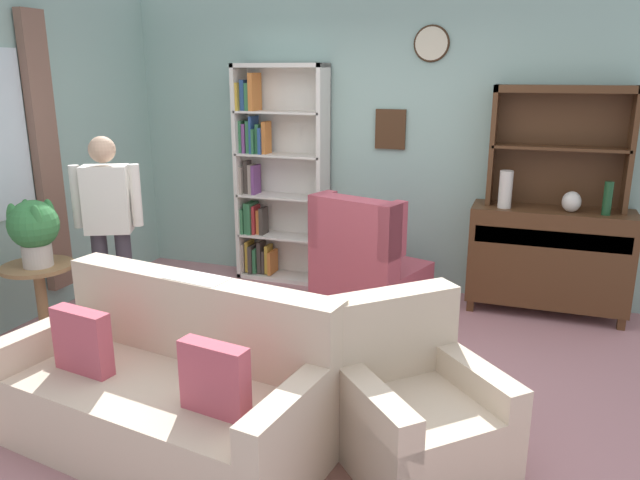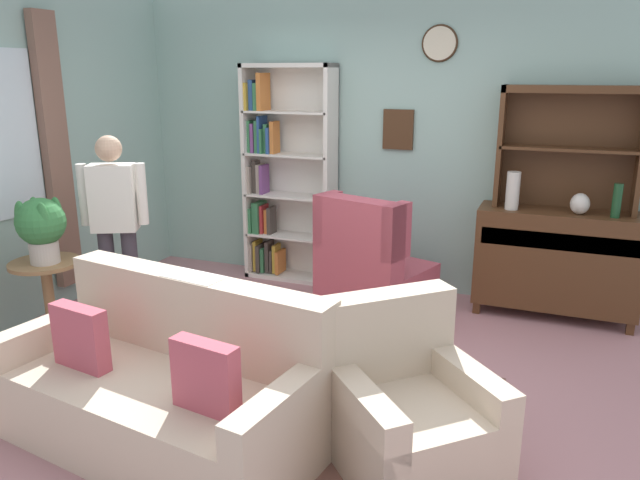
# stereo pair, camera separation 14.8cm
# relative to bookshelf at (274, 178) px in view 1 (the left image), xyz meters

# --- Properties ---
(ground_plane) EXTENTS (5.40, 4.60, 0.02)m
(ground_plane) POSITION_rel_bookshelf_xyz_m (1.00, -1.94, -1.03)
(ground_plane) COLOR #B27A7F
(wall_back) EXTENTS (5.00, 0.09, 2.80)m
(wall_back) POSITION_rel_bookshelf_xyz_m (1.00, 0.19, 0.38)
(wall_back) COLOR #93B7AD
(wall_back) RESTS_ON ground_plane
(area_rug) EXTENTS (2.25, 1.71, 0.01)m
(area_rug) POSITION_rel_bookshelf_xyz_m (1.20, -2.24, -1.02)
(area_rug) COLOR brown
(area_rug) RESTS_ON ground_plane
(bookshelf) EXTENTS (0.90, 0.30, 2.10)m
(bookshelf) POSITION_rel_bookshelf_xyz_m (0.00, 0.00, 0.00)
(bookshelf) COLOR silver
(bookshelf) RESTS_ON ground_plane
(sideboard) EXTENTS (1.30, 0.45, 0.92)m
(sideboard) POSITION_rel_bookshelf_xyz_m (2.57, -0.08, -0.51)
(sideboard) COLOR #4C2D19
(sideboard) RESTS_ON ground_plane
(sideboard_hutch) EXTENTS (1.10, 0.26, 1.00)m
(sideboard_hutch) POSITION_rel_bookshelf_xyz_m (2.57, 0.02, 0.54)
(sideboard_hutch) COLOR #4C2D19
(sideboard_hutch) RESTS_ON sideboard
(vase_tall) EXTENTS (0.11, 0.11, 0.31)m
(vase_tall) POSITION_rel_bookshelf_xyz_m (2.18, -0.17, 0.06)
(vase_tall) COLOR beige
(vase_tall) RESTS_ON sideboard
(vase_round) EXTENTS (0.15, 0.15, 0.17)m
(vase_round) POSITION_rel_bookshelf_xyz_m (2.70, -0.15, -0.02)
(vase_round) COLOR beige
(vase_round) RESTS_ON sideboard
(bottle_wine) EXTENTS (0.07, 0.07, 0.27)m
(bottle_wine) POSITION_rel_bookshelf_xyz_m (2.96, -0.17, 0.03)
(bottle_wine) COLOR #194223
(bottle_wine) RESTS_ON sideboard
(couch_floral) EXTENTS (1.90, 1.10, 0.90)m
(couch_floral) POSITION_rel_bookshelf_xyz_m (0.61, -2.83, -0.71)
(couch_floral) COLOR beige
(couch_floral) RESTS_ON ground_plane
(armchair_floral) EXTENTS (1.08, 1.08, 0.88)m
(armchair_floral) POSITION_rel_bookshelf_xyz_m (1.91, -2.53, -0.73)
(armchair_floral) COLOR beige
(armchair_floral) RESTS_ON ground_plane
(wingback_chair) EXTENTS (0.99, 1.00, 1.05)m
(wingback_chair) POSITION_rel_bookshelf_xyz_m (1.12, -0.64, -0.64)
(wingback_chair) COLOR #B74C5B
(wingback_chair) RESTS_ON ground_plane
(plant_stand) EXTENTS (0.52, 0.52, 0.64)m
(plant_stand) POSITION_rel_bookshelf_xyz_m (-1.03, -2.04, -0.63)
(plant_stand) COLOR #997047
(plant_stand) RESTS_ON ground_plane
(potted_plant_large) EXTENTS (0.36, 0.36, 0.49)m
(potted_plant_large) POSITION_rel_bookshelf_xyz_m (-1.00, -2.06, -0.09)
(potted_plant_large) COLOR beige
(potted_plant_large) RESTS_ON plant_stand
(potted_plant_small) EXTENTS (0.20, 0.20, 0.27)m
(potted_plant_small) POSITION_rel_bookshelf_xyz_m (-0.88, -1.63, -0.86)
(potted_plant_small) COLOR beige
(potted_plant_small) RESTS_ON ground_plane
(person_reading) EXTENTS (0.50, 0.33, 1.56)m
(person_reading) POSITION_rel_bookshelf_xyz_m (-0.68, -1.64, -0.11)
(person_reading) COLOR #38333D
(person_reading) RESTS_ON ground_plane
(coffee_table) EXTENTS (0.80, 0.50, 0.42)m
(coffee_table) POSITION_rel_bookshelf_xyz_m (0.88, -1.99, -0.67)
(coffee_table) COLOR #4C2D19
(coffee_table) RESTS_ON ground_plane
(book_stack) EXTENTS (0.20, 0.16, 0.11)m
(book_stack) POSITION_rel_bookshelf_xyz_m (0.83, -1.96, -0.55)
(book_stack) COLOR #3F3833
(book_stack) RESTS_ON coffee_table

